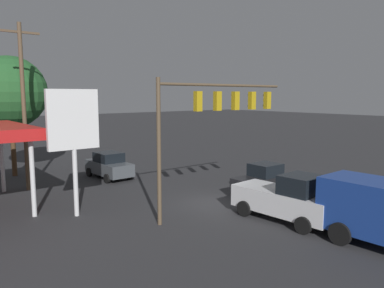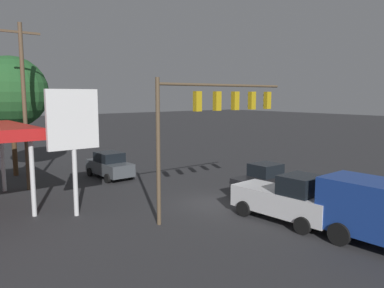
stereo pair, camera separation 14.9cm
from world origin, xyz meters
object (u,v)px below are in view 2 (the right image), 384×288
Objects in this scene: utility_pole at (24,104)px; price_sign at (73,125)px; hatchback_crossing at (263,180)px; sedan_waiting at (110,165)px; street_tree at (11,92)px; traffic_signal_assembly at (216,110)px; pickup_parked at (287,199)px.

utility_pole reaches higher than price_sign.
hatchback_crossing is 0.86× the size of sedan_waiting.
price_sign is 12.42m from street_tree.
traffic_signal_assembly is at bearing 121.26° from utility_pole.
utility_pole is 17.09m from pickup_parked.
utility_pole is 1.65× the size of price_sign.
utility_pole is 2.00× the size of pickup_parked.
street_tree is at bearing -162.06° from pickup_parked.
traffic_signal_assembly is 7.29m from price_sign.
street_tree is at bearing -90.45° from price_sign.
utility_pole is 2.76× the size of hatchback_crossing.
pickup_parked is 14.48m from sedan_waiting.
utility_pole reaches higher than hatchback_crossing.
street_tree reaches higher than hatchback_crossing.
street_tree is at bearing -95.16° from utility_pole.
sedan_waiting is at bearing 134.81° from street_tree.
price_sign is at bearing -38.66° from sedan_waiting.
sedan_waiting is 0.49× the size of street_tree.
street_tree reaches higher than pickup_parked.
pickup_parked is at bearing 56.06° from hatchback_crossing.
hatchback_crossing is at bearing 123.23° from street_tree.
utility_pole is 1.17× the size of street_tree.
utility_pole is 7.16m from price_sign.
utility_pole is 7.38m from sedan_waiting.
street_tree is (10.32, -15.76, 5.40)m from hatchback_crossing.
price_sign is at bearing -136.65° from pickup_parked.
traffic_signal_assembly reaches higher than hatchback_crossing.
pickup_parked reaches higher than sedan_waiting.
street_tree is at bearing -69.16° from traffic_signal_assembly.
pickup_parked is 1.20× the size of sedan_waiting.
traffic_signal_assembly is at bearing 110.84° from street_tree.
hatchback_crossing is (-10.42, 3.45, -3.72)m from price_sign.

